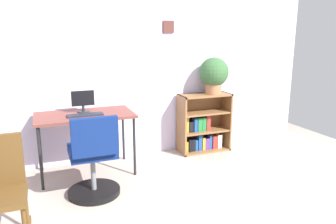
% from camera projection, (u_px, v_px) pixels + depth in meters
% --- Properties ---
extents(wall_back, '(5.20, 0.12, 2.50)m').
position_uv_depth(wall_back, '(129.00, 61.00, 4.10)').
color(wall_back, silver).
rests_on(wall_back, ground_plane).
extents(desk, '(1.08, 0.60, 0.71)m').
position_uv_depth(desk, '(85.00, 119.00, 3.64)').
color(desk, brown).
rests_on(desk, ground_plane).
extents(monitor, '(0.25, 0.14, 0.25)m').
position_uv_depth(monitor, '(83.00, 101.00, 3.67)').
color(monitor, '#262628').
rests_on(monitor, desk).
extents(keyboard, '(0.39, 0.12, 0.02)m').
position_uv_depth(keyboard, '(85.00, 115.00, 3.54)').
color(keyboard, '#1F232E').
rests_on(keyboard, desk).
extents(office_chair, '(0.52, 0.55, 0.86)m').
position_uv_depth(office_chair, '(94.00, 162.00, 3.14)').
color(office_chair, black).
rests_on(office_chair, ground_plane).
extents(bookshelf_low, '(0.71, 0.30, 0.80)m').
position_uv_depth(bookshelf_low, '(202.00, 125.00, 4.47)').
color(bookshelf_low, brown).
rests_on(bookshelf_low, ground_plane).
extents(potted_plant_on_shelf, '(0.39, 0.39, 0.49)m').
position_uv_depth(potted_plant_on_shelf, '(214.00, 74.00, 4.30)').
color(potted_plant_on_shelf, '#9E6642').
rests_on(potted_plant_on_shelf, bookshelf_low).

